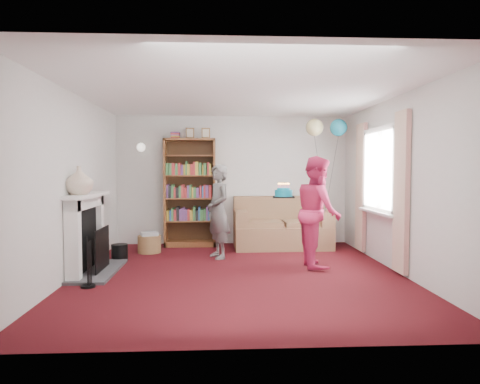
{
  "coord_description": "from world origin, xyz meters",
  "views": [
    {
      "loc": [
        -0.29,
        -5.89,
        1.46
      ],
      "look_at": [
        0.05,
        0.6,
        1.12
      ],
      "focal_mm": 32.0,
      "sensor_mm": 36.0,
      "label": 1
    }
  ],
  "objects": [
    {
      "name": "wall_sconce",
      "position": [
        -1.75,
        2.36,
        1.88
      ],
      "size": [
        0.16,
        0.23,
        0.16
      ],
      "color": "gold",
      "rests_on": "ground"
    },
    {
      "name": "wall_back",
      "position": [
        0.0,
        2.51,
        1.25
      ],
      "size": [
        4.5,
        0.02,
        2.5
      ],
      "primitive_type": "cube",
      "color": "silver",
      "rests_on": "ground"
    },
    {
      "name": "birthday_cake",
      "position": [
        0.72,
        0.65,
        1.09
      ],
      "size": [
        0.33,
        0.33,
        0.22
      ],
      "rotation": [
        0.0,
        0.0,
        -0.14
      ],
      "color": "black",
      "rests_on": "ground"
    },
    {
      "name": "ground",
      "position": [
        0.0,
        0.0,
        0.0
      ],
      "size": [
        5.0,
        5.0,
        0.0
      ],
      "primitive_type": "plane",
      "color": "black",
      "rests_on": "ground"
    },
    {
      "name": "wicker_basket",
      "position": [
        -1.49,
        1.62,
        0.16
      ],
      "size": [
        0.4,
        0.4,
        0.36
      ],
      "rotation": [
        0.0,
        0.0,
        0.36
      ],
      "color": "#A57A4D",
      "rests_on": "ground"
    },
    {
      "name": "sofa",
      "position": [
        0.9,
        2.07,
        0.35
      ],
      "size": [
        1.77,
        0.94,
        0.94
      ],
      "rotation": [
        0.0,
        0.0,
        0.01
      ],
      "color": "brown",
      "rests_on": "ground"
    },
    {
      "name": "ceiling",
      "position": [
        0.0,
        0.0,
        2.5
      ],
      "size": [
        4.5,
        5.0,
        0.01
      ],
      "primitive_type": "cube",
      "color": "white",
      "rests_on": "wall_back"
    },
    {
      "name": "wall_left",
      "position": [
        -2.26,
        0.0,
        1.25
      ],
      "size": [
        0.02,
        5.0,
        2.5
      ],
      "primitive_type": "cube",
      "color": "silver",
      "rests_on": "ground"
    },
    {
      "name": "fireplace",
      "position": [
        -2.09,
        0.19,
        0.51
      ],
      "size": [
        0.55,
        1.8,
        1.12
      ],
      "color": "#3F3F42",
      "rests_on": "ground"
    },
    {
      "name": "window_bay",
      "position": [
        2.21,
        0.6,
        1.2
      ],
      "size": [
        0.14,
        2.02,
        2.2
      ],
      "color": "white",
      "rests_on": "ground"
    },
    {
      "name": "person_striped",
      "position": [
        -0.28,
        1.11,
        0.77
      ],
      "size": [
        0.56,
        0.66,
        1.54
      ],
      "primitive_type": "imported",
      "rotation": [
        0.0,
        0.0,
        -1.17
      ],
      "color": "black",
      "rests_on": "ground"
    },
    {
      "name": "balloons",
      "position": [
        1.68,
        1.82,
        2.22
      ],
      "size": [
        0.75,
        0.31,
        1.7
      ],
      "color": "#3F3F3F",
      "rests_on": "ground"
    },
    {
      "name": "wall_right",
      "position": [
        2.26,
        0.0,
        1.25
      ],
      "size": [
        0.02,
        5.0,
        2.5
      ],
      "primitive_type": "cube",
      "color": "silver",
      "rests_on": "ground"
    },
    {
      "name": "mantel_vase",
      "position": [
        -2.12,
        -0.15,
        1.31
      ],
      "size": [
        0.42,
        0.42,
        0.38
      ],
      "primitive_type": "imported",
      "rotation": [
        0.0,
        0.0,
        -0.18
      ],
      "color": "beige",
      "rests_on": "fireplace"
    },
    {
      "name": "bookcase",
      "position": [
        -0.82,
        2.3,
        1.0
      ],
      "size": [
        0.97,
        0.42,
        2.25
      ],
      "color": "#472B14",
      "rests_on": "ground"
    },
    {
      "name": "person_magenta",
      "position": [
        1.21,
        0.42,
        0.83
      ],
      "size": [
        0.64,
        0.81,
        1.66
      ],
      "primitive_type": "imported",
      "rotation": [
        0.0,
        0.0,
        1.56
      ],
      "color": "#C92857",
      "rests_on": "ground"
    }
  ]
}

